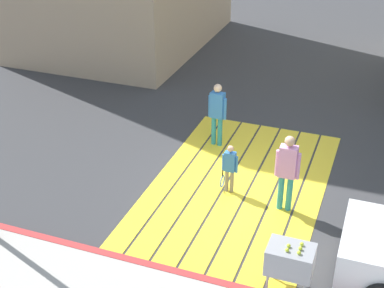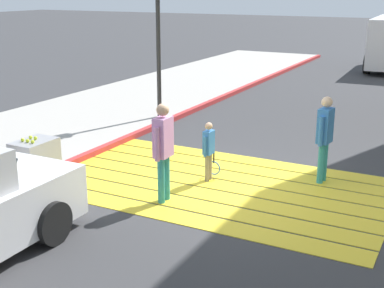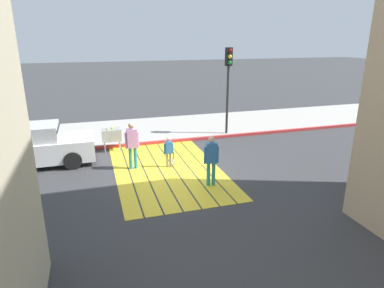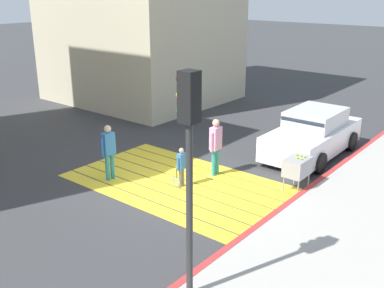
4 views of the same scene
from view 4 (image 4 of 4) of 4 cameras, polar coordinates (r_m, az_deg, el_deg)
name	(u,v)px [view 4 (image 4 of 4)]	position (r m, az deg, el deg)	size (l,w,h in m)	color
ground_plane	(178,183)	(13.47, -1.76, -4.87)	(120.00, 120.00, 0.00)	#38383A
crosswalk_stripes	(178,183)	(13.47, -1.76, -4.85)	(6.40, 3.80, 0.01)	yellow
sidewalk_west	(370,245)	(11.04, 21.38, -11.71)	(4.80, 40.00, 0.12)	#ADA8A0
curb_painted	(276,214)	(11.78, 10.45, -8.55)	(0.16, 40.00, 0.13)	#BC3333
car_parked_near_curb	(313,134)	(15.96, 14.85, 1.18)	(2.01, 4.31, 1.57)	white
traffic_light_corner	(188,144)	(7.45, -0.47, 0.05)	(0.39, 0.28, 4.24)	#2D2D2D
tennis_ball_cart	(297,167)	(13.11, 13.02, -2.77)	(0.56, 0.80, 1.02)	#99999E
pedestrian_adult_lead	(109,148)	(13.55, -10.36, -0.55)	(0.25, 0.49, 1.69)	teal
pedestrian_adult_trailing	(216,143)	(13.66, 2.97, 0.11)	(0.24, 0.52, 1.77)	teal
pedestrian_child_with_racket	(181,166)	(12.97, -1.36, -2.71)	(0.28, 0.37, 1.18)	gray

